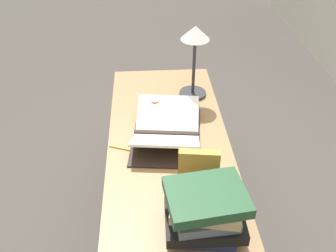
% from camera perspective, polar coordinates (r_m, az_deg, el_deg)
% --- Properties ---
extents(ground_plane, '(12.00, 12.00, 0.00)m').
position_cam_1_polar(ground_plane, '(2.36, 0.16, -16.54)').
color(ground_plane, '#47423D').
extents(reading_desk, '(1.55, 0.60, 0.72)m').
position_cam_1_polar(reading_desk, '(1.90, 0.19, -5.22)').
color(reading_desk, '#937047').
rests_on(reading_desk, ground_plane).
extents(open_book, '(0.54, 0.39, 0.11)m').
position_cam_1_polar(open_book, '(1.88, -0.21, -0.65)').
color(open_book, black).
rests_on(open_book, reading_desk).
extents(book_stack_tall, '(0.25, 0.30, 0.21)m').
position_cam_1_polar(book_stack_tall, '(1.39, 5.68, -12.90)').
color(book_stack_tall, '#1E284C').
rests_on(book_stack_tall, reading_desk).
extents(book_standing_upright, '(0.06, 0.17, 0.23)m').
position_cam_1_polar(book_standing_upright, '(1.52, 4.64, -7.22)').
color(book_standing_upright, '#BC8933').
rests_on(book_standing_upright, reading_desk).
extents(reading_lamp, '(0.16, 0.16, 0.42)m').
position_cam_1_polar(reading_lamp, '(2.08, 4.11, 12.15)').
color(reading_lamp, '#2D2D33').
rests_on(reading_lamp, reading_desk).
extents(coffee_mug, '(0.09, 0.08, 0.09)m').
position_cam_1_polar(coffee_mug, '(2.03, -1.99, 3.01)').
color(coffee_mug, '#B74238').
rests_on(coffee_mug, reading_desk).
extents(pencil, '(0.06, 0.14, 0.01)m').
position_cam_1_polar(pencil, '(1.82, -6.85, -3.48)').
color(pencil, gold).
rests_on(pencil, reading_desk).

